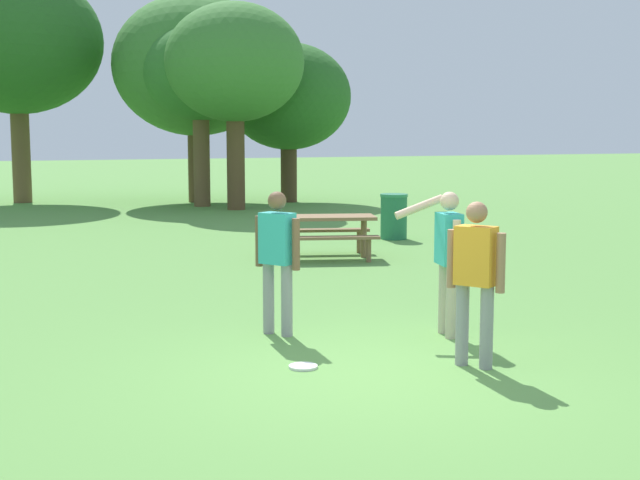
{
  "coord_description": "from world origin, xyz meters",
  "views": [
    {
      "loc": [
        -3.3,
        -7.66,
        2.35
      ],
      "look_at": [
        0.39,
        2.34,
        1.0
      ],
      "focal_mm": 49.94,
      "sensor_mm": 36.0,
      "label": 1
    }
  ],
  "objects_px": {
    "tree_far_right": "(200,73)",
    "person_bystander": "(447,252)",
    "picnic_table_near": "(328,227)",
    "tree_back_left": "(235,64)",
    "person_thrower": "(475,273)",
    "tree_slender_mid": "(195,66)",
    "tree_broad_center": "(16,42)",
    "person_catcher": "(277,253)",
    "frisbee": "(303,367)",
    "trash_can_beside_table": "(394,216)",
    "tree_back_right": "(288,97)"
  },
  "relations": [
    {
      "from": "person_catcher",
      "to": "frisbee",
      "type": "xyz_separation_m",
      "value": [
        -0.19,
        -1.44,
        -0.93
      ]
    },
    {
      "from": "tree_slender_mid",
      "to": "tree_back_left",
      "type": "distance_m",
      "value": 3.06
    },
    {
      "from": "person_thrower",
      "to": "trash_can_beside_table",
      "type": "height_order",
      "value": "person_thrower"
    },
    {
      "from": "person_thrower",
      "to": "tree_far_right",
      "type": "relative_size",
      "value": 0.3
    },
    {
      "from": "person_thrower",
      "to": "tree_broad_center",
      "type": "distance_m",
      "value": 22.77
    },
    {
      "from": "tree_broad_center",
      "to": "trash_can_beside_table",
      "type": "bearing_deg",
      "value": -60.6
    },
    {
      "from": "person_catcher",
      "to": "frisbee",
      "type": "bearing_deg",
      "value": -97.66
    },
    {
      "from": "person_thrower",
      "to": "tree_slender_mid",
      "type": "distance_m",
      "value": 20.77
    },
    {
      "from": "frisbee",
      "to": "person_catcher",
      "type": "bearing_deg",
      "value": 82.34
    },
    {
      "from": "tree_back_right",
      "to": "tree_far_right",
      "type": "bearing_deg",
      "value": -168.53
    },
    {
      "from": "person_thrower",
      "to": "person_catcher",
      "type": "relative_size",
      "value": 1.0
    },
    {
      "from": "tree_broad_center",
      "to": "tree_slender_mid",
      "type": "height_order",
      "value": "tree_broad_center"
    },
    {
      "from": "person_catcher",
      "to": "tree_slender_mid",
      "type": "distance_m",
      "value": 19.0
    },
    {
      "from": "person_bystander",
      "to": "tree_back_left",
      "type": "height_order",
      "value": "tree_back_left"
    },
    {
      "from": "tree_slender_mid",
      "to": "picnic_table_near",
      "type": "bearing_deg",
      "value": -92.06
    },
    {
      "from": "person_catcher",
      "to": "tree_far_right",
      "type": "bearing_deg",
      "value": 80.13
    },
    {
      "from": "person_bystander",
      "to": "tree_broad_center",
      "type": "relative_size",
      "value": 0.23
    },
    {
      "from": "person_thrower",
      "to": "tree_slender_mid",
      "type": "bearing_deg",
      "value": 85.14
    },
    {
      "from": "person_thrower",
      "to": "tree_broad_center",
      "type": "relative_size",
      "value": 0.23
    },
    {
      "from": "tree_back_left",
      "to": "tree_back_right",
      "type": "distance_m",
      "value": 3.16
    },
    {
      "from": "person_catcher",
      "to": "picnic_table_near",
      "type": "distance_m",
      "value": 6.09
    },
    {
      "from": "trash_can_beside_table",
      "to": "person_catcher",
      "type": "bearing_deg",
      "value": -123.3
    },
    {
      "from": "person_catcher",
      "to": "trash_can_beside_table",
      "type": "bearing_deg",
      "value": 56.7
    },
    {
      "from": "frisbee",
      "to": "tree_back_left",
      "type": "distance_m",
      "value": 17.77
    },
    {
      "from": "person_thrower",
      "to": "tree_far_right",
      "type": "height_order",
      "value": "tree_far_right"
    },
    {
      "from": "picnic_table_near",
      "to": "person_bystander",
      "type": "bearing_deg",
      "value": -98.23
    },
    {
      "from": "picnic_table_near",
      "to": "tree_back_right",
      "type": "relative_size",
      "value": 0.4
    },
    {
      "from": "person_thrower",
      "to": "person_bystander",
      "type": "xyz_separation_m",
      "value": [
        0.38,
        1.27,
        0.02
      ]
    },
    {
      "from": "person_catcher",
      "to": "person_bystander",
      "type": "distance_m",
      "value": 1.92
    },
    {
      "from": "frisbee",
      "to": "person_thrower",
      "type": "bearing_deg",
      "value": -18.71
    },
    {
      "from": "picnic_table_near",
      "to": "trash_can_beside_table",
      "type": "relative_size",
      "value": 2.08
    },
    {
      "from": "person_thrower",
      "to": "person_catcher",
      "type": "height_order",
      "value": "same"
    },
    {
      "from": "person_bystander",
      "to": "picnic_table_near",
      "type": "relative_size",
      "value": 0.82
    },
    {
      "from": "tree_broad_center",
      "to": "tree_far_right",
      "type": "xyz_separation_m",
      "value": [
        5.04,
        -3.31,
        -1.04
      ]
    },
    {
      "from": "tree_far_right",
      "to": "person_bystander",
      "type": "bearing_deg",
      "value": -93.75
    },
    {
      "from": "trash_can_beside_table",
      "to": "frisbee",
      "type": "bearing_deg",
      "value": -119.83
    },
    {
      "from": "tree_far_right",
      "to": "tree_slender_mid",
      "type": "height_order",
      "value": "tree_slender_mid"
    },
    {
      "from": "picnic_table_near",
      "to": "tree_back_left",
      "type": "height_order",
      "value": "tree_back_left"
    },
    {
      "from": "person_catcher",
      "to": "tree_back_right",
      "type": "relative_size",
      "value": 0.33
    },
    {
      "from": "person_bystander",
      "to": "trash_can_beside_table",
      "type": "relative_size",
      "value": 1.71
    },
    {
      "from": "picnic_table_near",
      "to": "tree_back_left",
      "type": "distance_m",
      "value": 10.63
    },
    {
      "from": "person_bystander",
      "to": "picnic_table_near",
      "type": "bearing_deg",
      "value": 81.77
    },
    {
      "from": "trash_can_beside_table",
      "to": "tree_back_right",
      "type": "relative_size",
      "value": 0.19
    },
    {
      "from": "picnic_table_near",
      "to": "trash_can_beside_table",
      "type": "height_order",
      "value": "trash_can_beside_table"
    },
    {
      "from": "tree_far_right",
      "to": "tree_slender_mid",
      "type": "bearing_deg",
      "value": 82.54
    },
    {
      "from": "tree_broad_center",
      "to": "tree_slender_mid",
      "type": "bearing_deg",
      "value": -18.01
    },
    {
      "from": "person_catcher",
      "to": "tree_back_left",
      "type": "bearing_deg",
      "value": 76.82
    },
    {
      "from": "person_catcher",
      "to": "picnic_table_near",
      "type": "xyz_separation_m",
      "value": [
        2.67,
        5.46,
        -0.38
      ]
    },
    {
      "from": "frisbee",
      "to": "tree_back_right",
      "type": "relative_size",
      "value": 0.06
    },
    {
      "from": "tree_broad_center",
      "to": "tree_back_left",
      "type": "distance_m",
      "value": 7.47
    }
  ]
}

